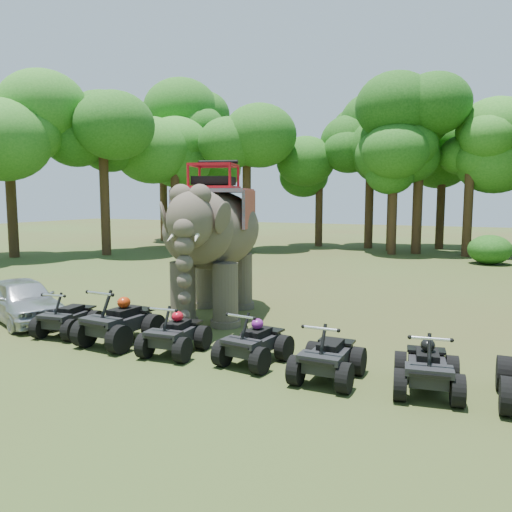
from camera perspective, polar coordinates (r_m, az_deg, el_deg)
The scene contains 23 objects.
ground at distance 13.06m, azimuth -2.24°, elevation -8.87°, with size 110.00×110.00×0.00m, color #47381E.
elephant at distance 14.70m, azimuth -4.86°, elevation 1.96°, with size 2.41×5.47×4.59m, color #4A4136, non-canonical shape.
parked_car at distance 15.66m, azimuth -25.10°, elevation -4.56°, with size 1.46×3.64×1.24m, color silver.
atv_0 at distance 13.73m, azimuth -20.72°, elevation -6.05°, with size 1.13×1.56×1.15m, color black, non-canonical shape.
atv_1 at distance 12.49m, azimuth -15.34°, elevation -6.58°, with size 1.35×1.85×1.37m, color black, non-canonical shape.
atv_2 at distance 11.47m, azimuth -9.27°, elevation -8.16°, with size 1.14×1.56×1.16m, color black, non-canonical shape.
atv_3 at distance 10.69m, azimuth -0.23°, elevation -9.19°, with size 1.14×1.56×1.15m, color black, non-canonical shape.
atv_4 at distance 9.85m, azimuth 8.27°, elevation -10.59°, with size 1.15×1.58×1.17m, color black, non-canonical shape.
atv_5 at distance 9.65m, azimuth 19.03°, elevation -11.25°, with size 1.15×1.58×1.17m, color black, non-canonical shape.
tree_0 at distance 34.15m, azimuth 15.28°, elevation 7.74°, with size 5.99×5.99×8.56m, color #195114, non-canonical shape.
tree_1 at distance 32.30m, azimuth 23.16°, elevation 6.91°, with size 5.52×5.52×7.88m, color #195114, non-canonical shape.
tree_21 at distance 32.72m, azimuth -26.28°, elevation 8.00°, with size 6.51×6.51×9.31m, color #195114, non-canonical shape.
tree_22 at distance 31.97m, azimuth -16.95°, elevation 8.00°, with size 6.17×6.17×8.81m, color #195114, non-canonical shape.
tree_23 at distance 33.91m, azimuth -9.24°, elevation 8.14°, with size 6.19×6.19×8.85m, color #195114, non-canonical shape.
tree_24 at distance 33.37m, azimuth -1.07°, elevation 8.21°, with size 6.16×6.16×8.80m, color #195114, non-canonical shape.
tree_25 at distance 36.46m, azimuth 7.24°, elevation 7.22°, with size 5.44×5.44×7.78m, color #195114, non-canonical shape.
tree_26 at distance 39.53m, azimuth -6.73°, elevation 9.13°, with size 7.33×7.33×10.48m, color #195114, non-canonical shape.
tree_28 at distance 35.73m, azimuth 12.88°, elevation 8.39°, with size 6.55×6.55×9.36m, color #195114, non-canonical shape.
tree_30 at distance 37.57m, azimuth -5.27°, elevation 7.71°, with size 5.89×5.89×8.41m, color #195114, non-canonical shape.
tree_33 at distance 32.06m, azimuth 15.42°, elevation 6.50°, with size 4.96×4.96×7.08m, color #195114, non-canonical shape.
tree_34 at distance 32.92m, azimuth 18.09°, elevation 9.08°, with size 7.10×7.10×10.15m, color #195114, non-canonical shape.
tree_35 at distance 41.72m, azimuth -10.56°, elevation 8.78°, with size 7.18×7.18×10.25m, color #195114, non-canonical shape.
tree_37 at distance 36.63m, azimuth 20.44°, elevation 7.48°, with size 6.01×6.01×8.58m, color #195114, non-canonical shape.
Camera 1 is at (5.74, -11.21, 3.49)m, focal length 35.00 mm.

